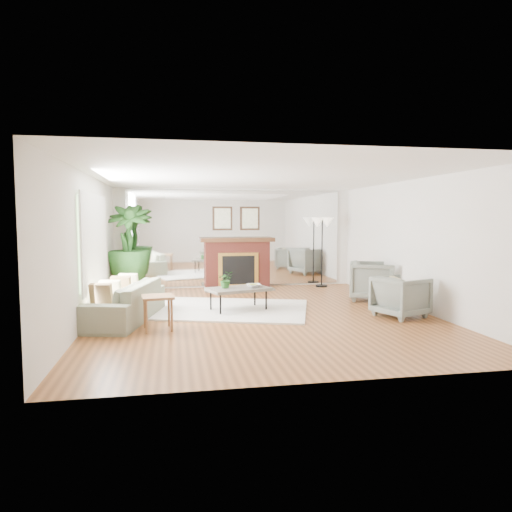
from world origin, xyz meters
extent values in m
plane|color=brown|center=(0.00, 0.00, 0.00)|extent=(7.00, 7.00, 0.00)
cube|color=silver|center=(-2.99, 0.00, 1.25)|extent=(0.02, 7.00, 2.50)
cube|color=silver|center=(2.99, 0.00, 1.25)|extent=(0.02, 7.00, 2.50)
cube|color=silver|center=(0.00, 3.49, 1.25)|extent=(6.00, 0.02, 2.50)
cube|color=silver|center=(0.00, 3.47, 1.25)|extent=(5.40, 0.04, 2.40)
cube|color=#B2E09E|center=(-2.96, 0.40, 1.35)|extent=(0.04, 2.40, 1.50)
cube|color=maroon|center=(0.00, 3.28, 0.60)|extent=(1.60, 0.40, 1.20)
cube|color=gold|center=(0.00, 3.07, 0.48)|extent=(1.00, 0.04, 0.85)
cube|color=black|center=(0.00, 3.05, 0.48)|extent=(0.80, 0.04, 0.70)
cube|color=#60584C|center=(0.00, 2.93, 0.01)|extent=(1.70, 0.55, 0.03)
cube|color=#412A15|center=(0.00, 3.26, 1.22)|extent=(1.85, 0.46, 0.10)
cube|color=black|center=(-0.35, 3.43, 1.75)|extent=(0.50, 0.04, 0.60)
cube|color=black|center=(0.35, 3.43, 1.75)|extent=(0.50, 0.04, 0.60)
cube|color=white|center=(-0.62, 0.56, 0.02)|extent=(3.60, 3.02, 0.03)
cube|color=#60584C|center=(-0.39, 0.39, 0.42)|extent=(1.26, 0.95, 0.06)
cylinder|color=black|center=(-0.76, 0.03, 0.20)|extent=(0.03, 0.03, 0.39)
cylinder|color=black|center=(0.13, 0.30, 0.20)|extent=(0.03, 0.03, 0.39)
cylinder|color=black|center=(-0.90, 0.47, 0.20)|extent=(0.03, 0.03, 0.39)
cylinder|color=black|center=(-0.01, 0.75, 0.20)|extent=(0.03, 0.03, 0.39)
imported|color=gray|center=(-2.44, -0.03, 0.33)|extent=(1.37, 2.38, 0.65)
imported|color=slate|center=(2.60, 1.07, 0.42)|extent=(1.19, 1.17, 0.83)
imported|color=slate|center=(2.38, -0.61, 0.36)|extent=(1.03, 1.01, 0.73)
cube|color=#9B623E|center=(-1.83, -0.82, 0.52)|extent=(0.53, 0.53, 0.04)
cylinder|color=#9B623E|center=(-2.00, -1.03, 0.26)|extent=(0.04, 0.04, 0.51)
cylinder|color=#9B623E|center=(-1.62, -0.98, 0.26)|extent=(0.04, 0.04, 0.51)
cylinder|color=#9B623E|center=(-2.05, -0.65, 0.26)|extent=(0.04, 0.04, 0.51)
cylinder|color=#9B623E|center=(-1.67, -0.60, 0.26)|extent=(0.04, 0.04, 0.51)
cylinder|color=black|center=(-2.60, 2.71, 0.21)|extent=(0.60, 0.60, 0.43)
imported|color=#285720|center=(-2.60, 2.71, 1.19)|extent=(1.09, 1.09, 1.77)
cylinder|color=black|center=(2.16, 3.10, 0.02)|extent=(0.30, 0.30, 0.04)
cylinder|color=black|center=(2.16, 3.10, 0.86)|extent=(0.03, 0.03, 1.71)
cone|color=silver|center=(2.03, 3.10, 1.66)|extent=(0.32, 0.32, 0.24)
cone|color=silver|center=(2.29, 3.10, 1.66)|extent=(0.32, 0.32, 0.24)
imported|color=#285720|center=(-0.62, 0.40, 0.61)|extent=(0.29, 0.25, 0.32)
imported|color=#9B623E|center=(-0.10, 0.38, 0.48)|extent=(0.32, 0.32, 0.06)
imported|color=#9B623E|center=(-0.16, 0.61, 0.46)|extent=(0.25, 0.33, 0.02)
camera|label=1|loc=(-1.59, -8.02, 1.74)|focal=32.00mm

